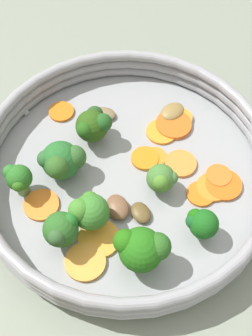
{
  "coord_description": "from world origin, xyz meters",
  "views": [
    {
      "loc": [
        -0.18,
        0.25,
        0.49
      ],
      "look_at": [
        0.0,
        0.0,
        0.03
      ],
      "focal_mm": 50.0,
      "sensor_mm": 36.0,
      "label": 1
    }
  ],
  "objects_px": {
    "carrot_slice_12": "(213,187)",
    "broccoli_floret_7": "(202,223)",
    "carrot_slice_11": "(145,158)",
    "broccoli_floret_4": "(161,179)",
    "broccoli_floret_0": "(61,230)",
    "carrot_slice_4": "(41,205)",
    "carrot_slice_6": "(174,125)",
    "carrot_slice_10": "(201,194)",
    "carrot_slice_0": "(99,239)",
    "mushroom_piece_3": "(105,114)",
    "broccoli_floret_5": "(88,211)",
    "broccoli_floret_1": "(18,179)",
    "carrot_slice_1": "(161,131)",
    "mushroom_piece_2": "(172,112)",
    "broccoli_floret_3": "(142,248)",
    "carrot_slice_2": "(219,176)",
    "carrot_slice_5": "(155,157)",
    "carrot_slice_3": "(181,118)",
    "skillet": "(126,178)",
    "carrot_slice_8": "(180,164)",
    "broccoli_floret_2": "(93,125)",
    "broccoli_floret_6": "(62,161)",
    "mushroom_piece_1": "(141,213)",
    "carrot_slice_7": "(85,262)",
    "mushroom_piece_0": "(118,207)",
    "carrot_slice_13": "(61,112)"
  },
  "relations": [
    {
      "from": "carrot_slice_8",
      "to": "broccoli_floret_2",
      "type": "distance_m",
      "value": 0.12
    },
    {
      "from": "carrot_slice_4",
      "to": "broccoli_floret_7",
      "type": "xyz_separation_m",
      "value": [
        -0.17,
        -0.07,
        0.02
      ]
    },
    {
      "from": "carrot_slice_4",
      "to": "broccoli_floret_3",
      "type": "xyz_separation_m",
      "value": [
        -0.13,
        -0.01,
        0.03
      ]
    },
    {
      "from": "carrot_slice_1",
      "to": "mushroom_piece_2",
      "type": "relative_size",
      "value": 1.14
    },
    {
      "from": "carrot_slice_6",
      "to": "carrot_slice_10",
      "type": "bearing_deg",
      "value": 139.88
    },
    {
      "from": "carrot_slice_5",
      "to": "mushroom_piece_2",
      "type": "distance_m",
      "value": 0.07
    },
    {
      "from": "carrot_slice_7",
      "to": "broccoli_floret_1",
      "type": "distance_m",
      "value": 0.12
    },
    {
      "from": "carrot_slice_2",
      "to": "broccoli_floret_6",
      "type": "xyz_separation_m",
      "value": [
        0.15,
        0.1,
        0.03
      ]
    },
    {
      "from": "broccoli_floret_4",
      "to": "mushroom_piece_0",
      "type": "height_order",
      "value": "broccoli_floret_4"
    },
    {
      "from": "carrot_slice_10",
      "to": "broccoli_floret_4",
      "type": "relative_size",
      "value": 0.84
    },
    {
      "from": "carrot_slice_5",
      "to": "carrot_slice_12",
      "type": "distance_m",
      "value": 0.08
    },
    {
      "from": "carrot_slice_13",
      "to": "carrot_slice_10",
      "type": "bearing_deg",
      "value": 179.67
    },
    {
      "from": "broccoli_floret_5",
      "to": "carrot_slice_5",
      "type": "bearing_deg",
      "value": -94.9
    },
    {
      "from": "carrot_slice_11",
      "to": "broccoli_floret_4",
      "type": "distance_m",
      "value": 0.05
    },
    {
      "from": "carrot_slice_8",
      "to": "carrot_slice_4",
      "type": "bearing_deg",
      "value": 54.63
    },
    {
      "from": "broccoli_floret_0",
      "to": "carrot_slice_4",
      "type": "bearing_deg",
      "value": -21.34
    },
    {
      "from": "carrot_slice_3",
      "to": "carrot_slice_5",
      "type": "relative_size",
      "value": 1.07
    },
    {
      "from": "mushroom_piece_1",
      "to": "broccoli_floret_6",
      "type": "bearing_deg",
      "value": 4.27
    },
    {
      "from": "carrot_slice_2",
      "to": "mushroom_piece_1",
      "type": "xyz_separation_m",
      "value": [
        0.05,
        0.1,
        0.0
      ]
    },
    {
      "from": "carrot_slice_3",
      "to": "broccoli_floret_3",
      "type": "relative_size",
      "value": 0.54
    },
    {
      "from": "carrot_slice_6",
      "to": "mushroom_piece_1",
      "type": "height_order",
      "value": "mushroom_piece_1"
    },
    {
      "from": "carrot_slice_12",
      "to": "broccoli_floret_2",
      "type": "xyz_separation_m",
      "value": [
        0.16,
        0.02,
        0.03
      ]
    },
    {
      "from": "carrot_slice_3",
      "to": "broccoli_floret_4",
      "type": "xyz_separation_m",
      "value": [
        -0.04,
        0.1,
        0.02
      ]
    },
    {
      "from": "broccoli_floret_5",
      "to": "carrot_slice_0",
      "type": "bearing_deg",
      "value": 154.22
    },
    {
      "from": "carrot_slice_8",
      "to": "broccoli_floret_6",
      "type": "height_order",
      "value": "broccoli_floret_6"
    },
    {
      "from": "carrot_slice_1",
      "to": "mushroom_piece_2",
      "type": "bearing_deg",
      "value": -83.42
    },
    {
      "from": "carrot_slice_11",
      "to": "mushroom_piece_1",
      "type": "height_order",
      "value": "mushroom_piece_1"
    },
    {
      "from": "carrot_slice_1",
      "to": "carrot_slice_3",
      "type": "xyz_separation_m",
      "value": [
        -0.01,
        -0.03,
        0.0
      ]
    },
    {
      "from": "skillet",
      "to": "carrot_slice_8",
      "type": "distance_m",
      "value": 0.07
    },
    {
      "from": "broccoli_floret_5",
      "to": "mushroom_piece_0",
      "type": "distance_m",
      "value": 0.04
    },
    {
      "from": "carrot_slice_6",
      "to": "broccoli_floret_2",
      "type": "height_order",
      "value": "broccoli_floret_2"
    },
    {
      "from": "carrot_slice_8",
      "to": "mushroom_piece_3",
      "type": "relative_size",
      "value": 1.34
    },
    {
      "from": "carrot_slice_3",
      "to": "carrot_slice_11",
      "type": "distance_m",
      "value": 0.08
    },
    {
      "from": "mushroom_piece_3",
      "to": "broccoli_floret_0",
      "type": "bearing_deg",
      "value": 113.04
    },
    {
      "from": "broccoli_floret_1",
      "to": "broccoli_floret_5",
      "type": "bearing_deg",
      "value": -171.84
    },
    {
      "from": "broccoli_floret_7",
      "to": "mushroom_piece_1",
      "type": "height_order",
      "value": "broccoli_floret_7"
    },
    {
      "from": "broccoli_floret_1",
      "to": "carrot_slice_12",
      "type": "bearing_deg",
      "value": -143.46
    },
    {
      "from": "mushroom_piece_2",
      "to": "broccoli_floret_0",
      "type": "bearing_deg",
      "value": 90.35
    },
    {
      "from": "carrot_slice_11",
      "to": "broccoli_floret_2",
      "type": "bearing_deg",
      "value": 9.2
    },
    {
      "from": "carrot_slice_11",
      "to": "broccoli_floret_6",
      "type": "distance_m",
      "value": 0.1
    },
    {
      "from": "carrot_slice_0",
      "to": "mushroom_piece_3",
      "type": "relative_size",
      "value": 1.6
    },
    {
      "from": "carrot_slice_2",
      "to": "broccoli_floret_7",
      "type": "bearing_deg",
      "value": 103.45
    },
    {
      "from": "carrot_slice_12",
      "to": "broccoli_floret_3",
      "type": "distance_m",
      "value": 0.13
    },
    {
      "from": "carrot_slice_2",
      "to": "broccoli_floret_7",
      "type": "height_order",
      "value": "broccoli_floret_7"
    },
    {
      "from": "broccoli_floret_6",
      "to": "mushroom_piece_0",
      "type": "xyz_separation_m",
      "value": [
        -0.08,
        0.0,
        -0.02
      ]
    },
    {
      "from": "carrot_slice_0",
      "to": "broccoli_floret_1",
      "type": "xyz_separation_m",
      "value": [
        0.11,
        0.0,
        0.03
      ]
    },
    {
      "from": "carrot_slice_8",
      "to": "mushroom_piece_0",
      "type": "relative_size",
      "value": 1.17
    },
    {
      "from": "carrot_slice_8",
      "to": "mushroom_piece_0",
      "type": "distance_m",
      "value": 0.1
    },
    {
      "from": "carrot_slice_12",
      "to": "broccoli_floret_7",
      "type": "distance_m",
      "value": 0.07
    },
    {
      "from": "broccoli_floret_2",
      "to": "broccoli_floret_3",
      "type": "bearing_deg",
      "value": 144.53
    }
  ]
}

